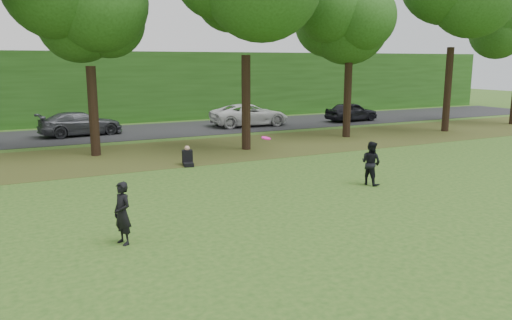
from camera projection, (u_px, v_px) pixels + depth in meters
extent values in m
plane|color=#264D18|center=(311.00, 239.00, 12.37)|extent=(120.00, 120.00, 0.00)
cube|color=#4F461C|center=(164.00, 153.00, 23.80)|extent=(60.00, 7.00, 0.01)
cube|color=black|center=(128.00, 132.00, 30.83)|extent=(70.00, 7.00, 0.02)
cube|color=#214A15|center=(108.00, 87.00, 35.62)|extent=(70.00, 3.00, 5.00)
imported|color=black|center=(122.00, 213.00, 11.90)|extent=(0.54, 0.65, 1.53)
imported|color=black|center=(371.00, 163.00, 17.68)|extent=(0.78, 0.89, 1.56)
imported|color=#3C3E44|center=(81.00, 124.00, 29.39)|extent=(4.98, 2.52, 1.38)
imported|color=silver|center=(250.00, 115.00, 33.75)|extent=(5.38, 2.62, 1.48)
imported|color=black|center=(351.00, 112.00, 36.37)|extent=(4.15, 1.94, 1.38)
cylinder|color=#FD15A5|center=(266.00, 138.00, 14.32)|extent=(0.35, 0.34, 0.10)
cube|color=black|center=(188.00, 164.00, 20.90)|extent=(0.50, 0.63, 0.16)
cube|color=black|center=(187.00, 157.00, 21.11)|extent=(0.48, 0.41, 0.56)
sphere|color=tan|center=(187.00, 148.00, 21.04)|extent=(0.22, 0.22, 0.22)
cylinder|color=black|center=(93.00, 112.00, 22.88)|extent=(0.44, 0.44, 4.12)
sphere|color=#214A15|center=(86.00, 3.00, 21.95)|extent=(5.80, 5.80, 5.80)
cylinder|color=black|center=(246.00, 103.00, 24.47)|extent=(0.44, 0.44, 4.62)
cylinder|color=black|center=(347.00, 98.00, 28.59)|extent=(0.44, 0.44, 4.45)
sphere|color=#214A15|center=(351.00, 4.00, 27.57)|extent=(6.20, 6.20, 6.20)
cylinder|color=black|center=(448.00, 90.00, 30.86)|extent=(0.44, 0.44, 5.17)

